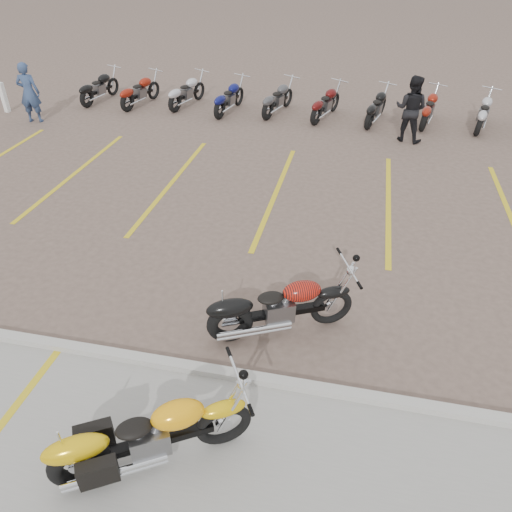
% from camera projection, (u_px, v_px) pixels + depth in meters
% --- Properties ---
extents(ground, '(100.00, 100.00, 0.00)m').
position_uv_depth(ground, '(235.00, 291.00, 9.00)').
color(ground, '#735D52').
rests_on(ground, ground).
extents(curb, '(60.00, 0.18, 0.12)m').
position_uv_depth(curb, '(201.00, 369.00, 7.34)').
color(curb, '#ADAAA3').
rests_on(curb, ground).
extents(parking_stripes, '(38.00, 5.50, 0.01)m').
position_uv_depth(parking_stripes, '(276.00, 193.00, 12.23)').
color(parking_stripes, gold).
rests_on(parking_stripes, ground).
extents(yellow_cruiser, '(2.16, 1.39, 1.00)m').
position_uv_depth(yellow_cruiser, '(148.00, 437.00, 5.87)').
color(yellow_cruiser, black).
rests_on(yellow_cruiser, ground).
extents(flame_cruiser, '(2.21, 1.18, 0.98)m').
position_uv_depth(flame_cruiser, '(277.00, 309.00, 7.83)').
color(flame_cruiser, black).
rests_on(flame_cruiser, ground).
extents(person_a, '(0.77, 0.58, 1.90)m').
position_uv_depth(person_a, '(29.00, 93.00, 16.05)').
color(person_a, navy).
rests_on(person_a, ground).
extents(person_b, '(1.12, 0.99, 1.92)m').
position_uv_depth(person_b, '(411.00, 109.00, 14.63)').
color(person_b, black).
rests_on(person_b, ground).
extents(bollard, '(0.17, 0.17, 1.00)m').
position_uv_depth(bollard, '(4.00, 97.00, 17.13)').
color(bollard, white).
rests_on(bollard, ground).
extents(bg_bike_row, '(20.83, 2.09, 1.10)m').
position_uv_depth(bg_bike_row, '(376.00, 105.00, 16.27)').
color(bg_bike_row, black).
rests_on(bg_bike_row, ground).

